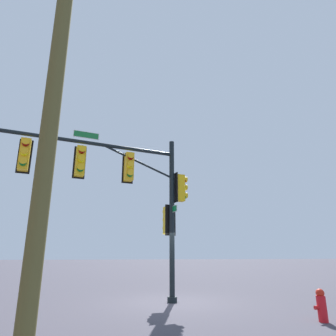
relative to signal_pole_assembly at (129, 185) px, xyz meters
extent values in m
plane|color=#423F49|center=(-1.73, -0.50, -4.27)|extent=(120.00, 120.00, 0.00)
cylinder|color=black|center=(-1.73, -0.50, -1.13)|extent=(0.20, 0.20, 6.29)
cylinder|color=black|center=(-1.73, -0.50, -4.17)|extent=(0.36, 0.36, 0.20)
cylinder|color=black|center=(1.34, 0.45, 1.44)|extent=(6.18, 2.04, 0.14)
cylinder|color=black|center=(-0.35, -0.07, 0.94)|extent=(2.81, 0.94, 1.08)
cube|color=gold|center=(0.02, 0.05, 0.69)|extent=(0.40, 0.43, 1.10)
cube|color=black|center=(0.07, -0.15, 0.69)|extent=(0.44, 0.15, 1.22)
sphere|color=maroon|center=(-0.03, 0.24, 1.03)|extent=(0.22, 0.22, 0.22)
cylinder|color=gold|center=(-0.04, 0.30, 1.08)|extent=(0.26, 0.19, 0.23)
sphere|color=#FFFC14|center=(-0.03, 0.24, 0.69)|extent=(0.22, 0.22, 0.22)
cylinder|color=gold|center=(-0.04, 0.30, 0.74)|extent=(0.26, 0.19, 0.23)
sphere|color=#0B621E|center=(-0.03, 0.24, 0.35)|extent=(0.22, 0.22, 0.22)
cylinder|color=gold|center=(-0.04, 0.30, 0.40)|extent=(0.26, 0.19, 0.23)
cube|color=yellow|center=(1.78, 0.59, 0.69)|extent=(0.41, 0.44, 1.10)
cube|color=black|center=(1.84, 0.40, 0.69)|extent=(0.43, 0.17, 1.22)
sphere|color=maroon|center=(1.72, 0.78, 1.03)|extent=(0.22, 0.22, 0.22)
cylinder|color=yellow|center=(1.70, 0.84, 1.08)|extent=(0.26, 0.20, 0.23)
sphere|color=#FFFC14|center=(1.72, 0.78, 0.69)|extent=(0.22, 0.22, 0.22)
cylinder|color=yellow|center=(1.70, 0.84, 0.74)|extent=(0.26, 0.20, 0.23)
sphere|color=#0B621E|center=(1.72, 0.78, 0.35)|extent=(0.22, 0.22, 0.22)
cylinder|color=yellow|center=(1.70, 0.84, 0.40)|extent=(0.26, 0.20, 0.23)
cube|color=gold|center=(3.53, 1.13, 0.69)|extent=(0.41, 0.44, 1.10)
cube|color=black|center=(3.59, 0.94, 0.69)|extent=(0.43, 0.17, 1.22)
sphere|color=maroon|center=(3.47, 1.32, 1.03)|extent=(0.22, 0.22, 0.22)
cylinder|color=gold|center=(3.45, 1.38, 1.08)|extent=(0.26, 0.20, 0.23)
sphere|color=#FFFC14|center=(3.47, 1.32, 0.69)|extent=(0.22, 0.22, 0.22)
cylinder|color=gold|center=(3.45, 1.38, 0.74)|extent=(0.26, 0.20, 0.23)
sphere|color=#0B621E|center=(3.47, 1.32, 0.35)|extent=(0.22, 0.22, 0.22)
cylinder|color=gold|center=(3.45, 1.38, 0.40)|extent=(0.26, 0.20, 0.23)
cube|color=yellow|center=(-2.06, -0.60, 0.04)|extent=(0.44, 0.41, 1.10)
cube|color=black|center=(-1.87, -0.54, 0.04)|extent=(0.17, 0.43, 1.22)
sphere|color=maroon|center=(-2.26, -0.66, 0.38)|extent=(0.22, 0.22, 0.22)
cylinder|color=yellow|center=(-2.31, -0.68, 0.43)|extent=(0.20, 0.26, 0.23)
sphere|color=#FFFC14|center=(-2.26, -0.66, 0.04)|extent=(0.22, 0.22, 0.22)
cylinder|color=yellow|center=(-2.31, -0.68, 0.09)|extent=(0.20, 0.26, 0.23)
sphere|color=#0B621E|center=(-2.26, -0.66, -0.30)|extent=(0.22, 0.22, 0.22)
cylinder|color=yellow|center=(-2.31, -0.68, -0.25)|extent=(0.20, 0.26, 0.23)
cube|color=gold|center=(-1.63, -0.83, -1.26)|extent=(0.41, 0.44, 1.10)
cube|color=black|center=(-1.69, -0.64, -1.26)|extent=(0.43, 0.17, 1.22)
sphere|color=maroon|center=(-1.57, -1.02, -0.92)|extent=(0.22, 0.22, 0.22)
cylinder|color=gold|center=(-1.55, -1.08, -0.87)|extent=(0.26, 0.20, 0.23)
sphere|color=#FFFC14|center=(-1.57, -1.02, -1.26)|extent=(0.22, 0.22, 0.22)
cylinder|color=gold|center=(-1.55, -1.08, -1.21)|extent=(0.26, 0.20, 0.23)
sphere|color=#0B621E|center=(-1.57, -1.02, -1.60)|extent=(0.22, 0.22, 0.22)
cylinder|color=gold|center=(-1.55, -1.08, -1.55)|extent=(0.26, 0.20, 0.23)
cube|color=white|center=(1.64, 0.55, 1.74)|extent=(0.90, 0.30, 0.26)
cube|color=#186F33|center=(1.64, 0.55, 1.74)|extent=(0.87, 0.29, 0.22)
cube|color=white|center=(-1.73, -0.50, -0.86)|extent=(0.30, 0.90, 0.26)
cube|color=#07692F|center=(-1.73, -0.50, -0.86)|extent=(0.29, 0.87, 0.22)
cylinder|color=brown|center=(1.18, 6.50, 0.06)|extent=(0.28, 0.28, 8.66)
cylinder|color=red|center=(-5.32, 3.03, -3.95)|extent=(0.24, 0.24, 0.65)
sphere|color=red|center=(-5.32, 3.03, -3.55)|extent=(0.22, 0.22, 0.22)
cylinder|color=red|center=(-5.17, 3.03, -3.91)|extent=(0.12, 0.10, 0.10)
camera|label=1|loc=(-0.19, 11.02, -2.46)|focal=31.18mm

